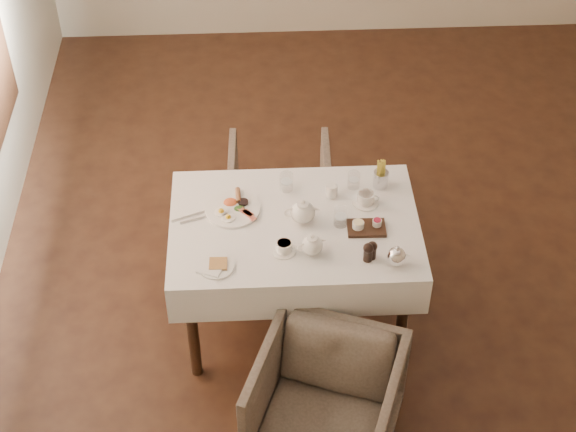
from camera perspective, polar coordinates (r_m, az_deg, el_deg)
The scene contains 20 objects.
table at distance 4.59m, azimuth 0.42°, elevation -1.51°, with size 1.28×0.88×0.75m.
armchair_near at distance 4.32m, azimuth 2.46°, elevation -12.06°, with size 0.66×0.68×0.62m, color #453B32.
armchair_far at distance 5.40m, azimuth -0.55°, elevation 1.62°, with size 0.61×0.63×0.57m, color #453B32.
breakfast_plate at distance 4.58m, azimuth -3.59°, elevation 0.53°, with size 0.29×0.29×0.04m.
side_plate at distance 4.29m, azimuth -4.75°, elevation -3.30°, with size 0.19×0.17×0.02m.
teapot_centre at distance 4.47m, azimuth 0.96°, elevation 0.34°, with size 0.17×0.14×0.14m, color white, non-canonical shape.
teapot_front at distance 4.31m, azimuth 1.56°, elevation -1.82°, with size 0.15×0.12×0.12m, color white, non-canonical shape.
creamer at distance 4.64m, azimuth 2.84°, elevation 1.67°, with size 0.06×0.06×0.07m, color white.
teacup_near at distance 4.34m, azimuth -0.25°, elevation -2.04°, with size 0.12×0.12×0.06m.
teacup_far at distance 4.61m, azimuth 5.05°, elevation 1.13°, with size 0.14×0.14×0.07m.
glass_left at distance 4.67m, azimuth -0.10°, elevation 2.22°, with size 0.07×0.07×0.10m, color silver.
glass_mid at distance 4.47m, azimuth 3.43°, elevation -0.05°, with size 0.07×0.07×0.10m, color silver.
glass_right at distance 4.70m, azimuth 4.27°, elevation 2.33°, with size 0.07×0.07×0.09m, color silver.
condiment_board at distance 4.48m, azimuth 5.07°, elevation -0.70°, with size 0.20×0.13×0.05m.
pepper_mill_left at distance 4.29m, azimuth 5.20°, elevation -2.33°, with size 0.05×0.05×0.11m, color black, non-canonical shape.
pepper_mill_right at distance 4.31m, azimuth 5.45°, elevation -2.20°, with size 0.05×0.05×0.10m, color black, non-canonical shape.
silver_pot at distance 4.28m, azimuth 7.04°, elevation -2.54°, with size 0.11×0.09×0.12m, color white, non-canonical shape.
fries_cup at distance 4.70m, azimuth 6.04°, elevation 2.64°, with size 0.08×0.08×0.17m.
cutlery_fork at distance 4.57m, azimuth -6.34°, elevation -0.00°, with size 0.02×0.21×0.00m, color silver.
cutlery_knife at distance 4.55m, azimuth -5.79°, elevation -0.18°, with size 0.02×0.20×0.00m, color silver.
Camera 1 is at (-0.70, -3.92, 3.83)m, focal length 55.00 mm.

